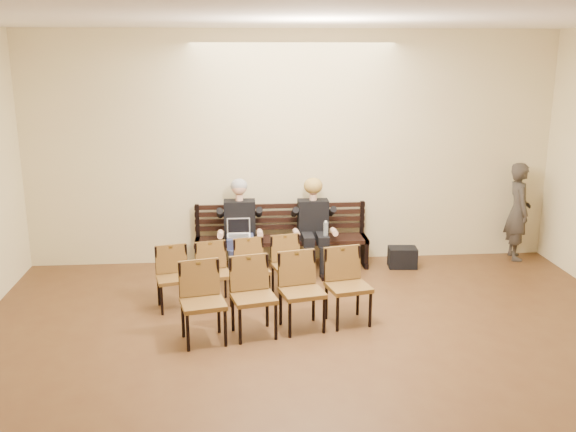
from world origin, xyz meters
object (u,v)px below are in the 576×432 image
at_px(water_bottle, 326,237).
at_px(chair_row_front, 233,272).
at_px(chair_row_back, 278,295).
at_px(bench, 282,253).
at_px(bag, 402,257).
at_px(seated_man, 240,226).
at_px(passerby, 519,204).
at_px(seated_woman, 314,227).
at_px(laptop, 239,238).

relative_size(water_bottle, chair_row_front, 0.12).
distance_m(chair_row_front, chair_row_back, 1.11).
bearing_deg(chair_row_front, bench, 48.29).
bearing_deg(bag, bench, 174.61).
height_order(seated_man, bag, seated_man).
height_order(seated_man, water_bottle, seated_man).
distance_m(water_bottle, passerby, 3.14).
height_order(seated_woman, laptop, seated_woman).
relative_size(laptop, passerby, 0.19).
relative_size(seated_woman, passerby, 0.74).
height_order(seated_man, laptop, seated_man).
relative_size(bench, seated_man, 1.90).
distance_m(water_bottle, chair_row_front, 1.64).
height_order(laptop, water_bottle, laptop).
bearing_deg(chair_row_front, seated_man, 72.13).
relative_size(chair_row_front, chair_row_back, 0.88).
height_order(bench, chair_row_back, chair_row_back).
xyz_separation_m(laptop, water_bottle, (1.26, -0.06, -0.01)).
relative_size(laptop, chair_row_front, 0.17).
height_order(seated_woman, bag, seated_woman).
bearing_deg(seated_woman, bench, 165.65).
bearing_deg(seated_woman, chair_row_back, -107.35).
height_order(bench, laptop, laptop).
bearing_deg(passerby, bag, 106.11).
relative_size(seated_woman, bag, 3.09).
bearing_deg(seated_man, bag, -1.21).
distance_m(laptop, bag, 2.51).
height_order(laptop, passerby, passerby).
xyz_separation_m(bench, bag, (1.82, -0.17, -0.07)).
relative_size(water_bottle, passerby, 0.13).
height_order(passerby, chair_row_front, passerby).
distance_m(bench, chair_row_front, 1.52).
distance_m(seated_man, laptop, 0.24).
height_order(passerby, chair_row_back, passerby).
height_order(water_bottle, bag, water_bottle).
bearing_deg(passerby, seated_woman, 101.77).
distance_m(seated_woman, water_bottle, 0.31).
distance_m(seated_woman, laptop, 1.14).
height_order(seated_woman, chair_row_back, seated_woman).
height_order(seated_woman, water_bottle, seated_woman).
relative_size(seated_man, water_bottle, 5.99).
bearing_deg(bench, seated_woman, -14.35).
height_order(bag, passerby, passerby).
xyz_separation_m(laptop, chair_row_front, (-0.09, -0.99, -0.17)).
distance_m(bench, bag, 1.83).
xyz_separation_m(bench, seated_man, (-0.62, -0.12, 0.46)).
height_order(seated_woman, chair_row_front, seated_woman).
bearing_deg(bag, water_bottle, -169.89).
xyz_separation_m(laptop, chair_row_back, (0.43, -1.97, -0.12)).
height_order(water_bottle, passerby, passerby).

